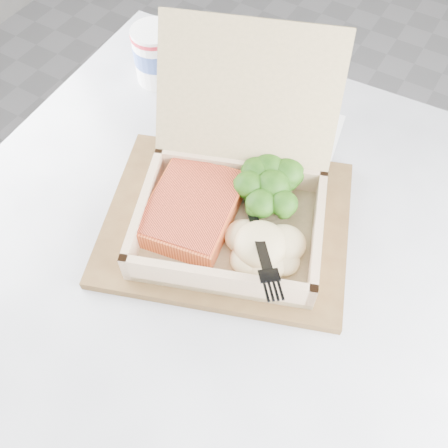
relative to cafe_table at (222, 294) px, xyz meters
The scene contains 10 objects.
floor 0.76m from the cafe_table, 36.27° to the left, with size 4.00×4.00×0.00m, color #98979D.
cafe_table is the anchor object (origin of this frame).
serving_tray 0.19m from the cafe_table, 93.58° to the left, with size 0.31×0.25×0.01m, color brown.
takeout_container 0.25m from the cafe_table, 95.03° to the left, with size 0.31×0.33×0.20m.
salmon_fillet 0.22m from the cafe_table, 169.43° to the right, with size 0.10×0.14×0.03m, color orange.
broccoli_pile 0.24m from the cafe_table, 62.31° to the left, with size 0.11×0.11×0.04m, color #336D18, non-canonical shape.
mashed_potatoes 0.23m from the cafe_table, 10.60° to the right, with size 0.11×0.09×0.04m, color #D6BF8A.
plastic_fork 0.24m from the cafe_table, ahead, with size 0.11×0.13×0.03m.
paper_cup 0.40m from the cafe_table, 139.83° to the left, with size 0.07×0.07×0.09m.
receipt 0.28m from the cafe_table, 81.70° to the left, with size 0.07×0.14×0.00m, color white.
Camera 1 is at (-0.26, -0.63, 1.26)m, focal length 40.00 mm.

